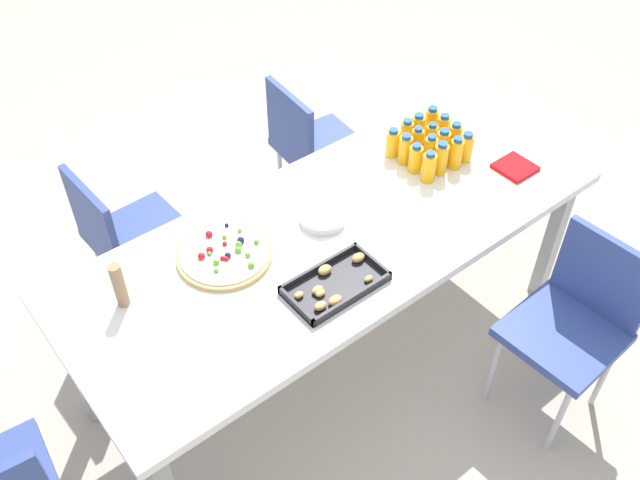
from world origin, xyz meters
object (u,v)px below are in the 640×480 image
object	(u,v)px
juice_bottle_8	(454,139)
juice_bottle_1	(418,129)
juice_bottle_0	(431,122)
plate_stack	(323,218)
party_table	(336,241)
juice_bottle_6	(417,143)
cardboard_tube	(119,285)
juice_bottle_2	(406,135)
juice_bottle_12	(466,147)
napkin_stack	(515,167)
chair_near_left	(310,143)
juice_bottle_15	(429,167)
juice_bottle_5	(431,137)
chair_far_left	(576,317)
juice_bottle_11	(415,159)
juice_bottle_3	(393,143)
juice_bottle_14	(441,159)
chair_near_right	(125,234)
juice_bottle_13	(456,153)
juice_bottle_4	(443,130)
juice_bottle_9	(443,145)
snack_tray	(335,284)
juice_bottle_10	(430,151)
fruit_pizza	(224,254)
juice_bottle_7	(405,149)

from	to	relation	value
juice_bottle_8	juice_bottle_1	bearing A→B (deg)	-63.33
juice_bottle_0	plate_stack	world-z (taller)	juice_bottle_0
party_table	juice_bottle_6	world-z (taller)	juice_bottle_6
cardboard_tube	juice_bottle_2	bearing A→B (deg)	-178.01
juice_bottle_12	napkin_stack	xyz separation A→B (m)	(-0.12, 0.18, -0.05)
chair_near_left	juice_bottle_15	distance (m)	0.83
juice_bottle_5	juice_bottle_0	bearing A→B (deg)	-134.34
chair_far_left	juice_bottle_1	world-z (taller)	juice_bottle_1
juice_bottle_11	cardboard_tube	distance (m)	1.31
juice_bottle_3	juice_bottle_8	bearing A→B (deg)	146.17
juice_bottle_0	plate_stack	bearing A→B (deg)	11.18
juice_bottle_6	juice_bottle_14	size ratio (longest dim) A/B	0.98
chair_near_right	juice_bottle_5	size ratio (longest dim) A/B	6.23
chair_near_left	juice_bottle_12	bearing A→B (deg)	22.15
juice_bottle_1	juice_bottle_6	xyz separation A→B (m)	(0.07, 0.07, 0.00)
juice_bottle_1	juice_bottle_5	size ratio (longest dim) A/B	1.10
napkin_stack	juice_bottle_11	bearing A→B (deg)	-37.19
juice_bottle_2	juice_bottle_13	size ratio (longest dim) A/B	0.95
chair_far_left	cardboard_tube	size ratio (longest dim) A/B	4.51
juice_bottle_11	juice_bottle_3	bearing A→B (deg)	-90.14
juice_bottle_14	party_table	bearing A→B (deg)	-0.25
juice_bottle_3	juice_bottle_6	bearing A→B (deg)	136.40
juice_bottle_4	juice_bottle_14	distance (m)	0.22
plate_stack	juice_bottle_8	bearing A→B (deg)	179.73
chair_far_left	juice_bottle_9	size ratio (longest dim) A/B	5.81
snack_tray	juice_bottle_1	bearing A→B (deg)	-152.06
napkin_stack	cardboard_tube	bearing A→B (deg)	-12.13
juice_bottle_12	juice_bottle_15	bearing A→B (deg)	0.54
juice_bottle_10	juice_bottle_12	bearing A→B (deg)	153.67
plate_stack	napkin_stack	bearing A→B (deg)	163.26
chair_near_left	juice_bottle_12	world-z (taller)	juice_bottle_12
fruit_pizza	plate_stack	size ratio (longest dim) A/B	1.97
juice_bottle_3	juice_bottle_11	xyz separation A→B (m)	(0.00, 0.14, 0.00)
chair_far_left	juice_bottle_8	xyz separation A→B (m)	(-0.13, -0.83, 0.32)
chair_near_right	juice_bottle_14	bearing A→B (deg)	54.18
juice_bottle_10	juice_bottle_3	bearing A→B (deg)	-61.84
party_table	juice_bottle_15	size ratio (longest dim) A/B	15.18
juice_bottle_7	juice_bottle_11	size ratio (longest dim) A/B	1.05
chair_far_left	juice_bottle_5	world-z (taller)	juice_bottle_5
juice_bottle_4	chair_near_left	bearing A→B (deg)	-67.95
juice_bottle_8	snack_tray	bearing A→B (deg)	17.88
juice_bottle_4	napkin_stack	bearing A→B (deg)	108.15
juice_bottle_6	juice_bottle_2	bearing A→B (deg)	-96.81
juice_bottle_9	juice_bottle_11	distance (m)	0.15
juice_bottle_1	juice_bottle_8	size ratio (longest dim) A/B	0.99
chair_near_right	juice_bottle_9	distance (m)	1.42
party_table	juice_bottle_9	size ratio (longest dim) A/B	15.23
cardboard_tube	juice_bottle_11	bearing A→B (deg)	175.85
juice_bottle_12	juice_bottle_15	distance (m)	0.22
fruit_pizza	snack_tray	distance (m)	0.43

